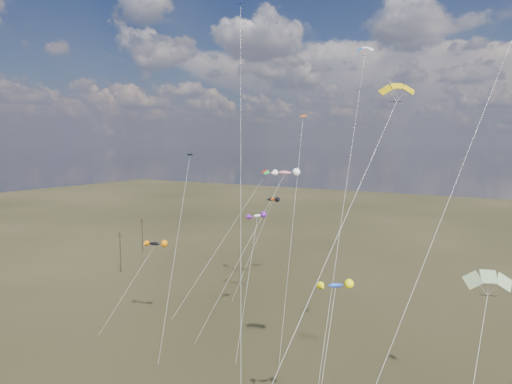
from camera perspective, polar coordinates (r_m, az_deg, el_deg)
The scene contains 15 objects.
utility_pole_near at distance 93.58m, azimuth -16.60°, elevation -7.14°, with size 1.40×0.20×8.00m.
utility_pole_far at distance 108.69m, azimuth -14.04°, elevation -5.22°, with size 1.40×0.20×8.00m.
diamond_black_high at distance 41.87m, azimuth 29.25°, elevation 13.19°, with size 9.87×22.36×35.97m.
diamond_navy_tall at distance 59.97m, azimuth -1.92°, elevation 17.74°, with size 13.23×20.58×43.26m.
diamond_black_mid at distance 64.34m, azimuth -9.33°, elevation -2.53°, with size 9.94×18.51×23.55m.
diamond_orange_center at distance 60.29m, azimuth 5.11°, elevation 1.05°, with size 5.31×16.66×29.17m.
parafoil_yellow at distance 38.38m, azimuth 17.16°, elevation 12.33°, with size 6.35×26.19×30.33m.
parafoil_blue_white at distance 63.95m, azimuth 13.41°, elevation 16.85°, with size 7.73×33.05×38.20m.
parafoil_striped at distance 31.55m, azimuth 27.07°, elevation -9.49°, with size 2.92×11.55×17.81m.
parafoil_tricolor at distance 75.31m, azimuth 0.99°, elevation 2.52°, with size 6.56×18.38×21.10m.
novelty_black_orange at distance 63.49m, azimuth -12.57°, elevation -6.35°, with size 6.18×7.27×12.17m.
novelty_orange_black at distance 77.42m, azimuth 2.10°, elevation -0.99°, with size 3.77×10.16×16.16m.
novelty_white_purple at distance 60.92m, azimuth 0.17°, elevation -3.04°, with size 4.13×11.77×16.00m.
novelty_redwhite_stripe at distance 63.47m, azimuth 3.56°, elevation 2.38°, with size 7.80×14.08×21.71m.
novelty_blue_yellow at distance 36.64m, azimuth 9.90°, elevation -11.55°, with size 2.93×11.51×14.62m.
Camera 1 is at (29.37, -31.41, 25.23)m, focal length 32.00 mm.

